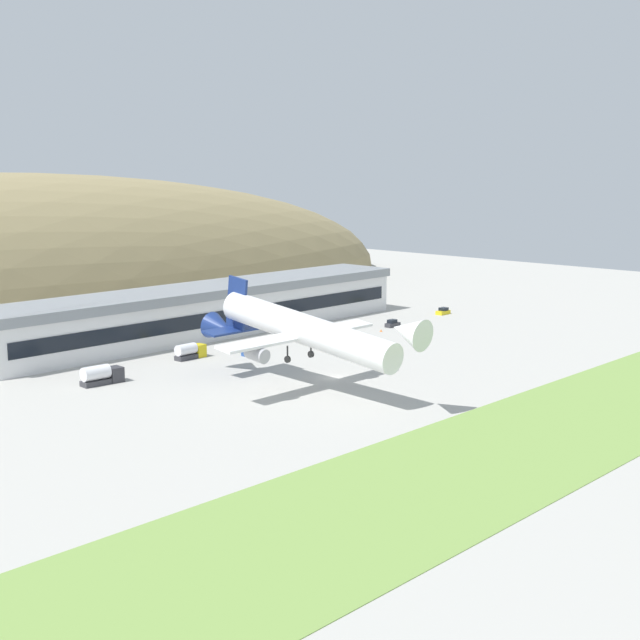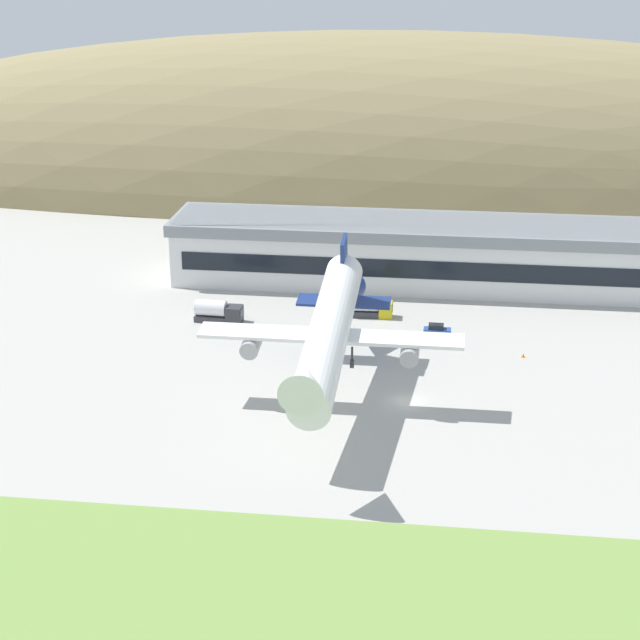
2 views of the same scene
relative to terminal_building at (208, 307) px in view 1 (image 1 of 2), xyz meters
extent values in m
plane|color=#ADAAA3|center=(-10.93, -46.39, -6.01)|extent=(371.47, 371.47, 0.00)
cube|color=#759947|center=(-10.93, -88.99, -5.97)|extent=(334.32, 27.21, 0.08)
cube|color=silver|center=(0.00, 0.02, -0.71)|extent=(103.13, 14.53, 10.59)
cube|color=gray|center=(0.00, 0.02, 3.63)|extent=(104.33, 15.73, 1.91)
cube|color=black|center=(0.00, -7.30, -1.24)|extent=(99.01, 0.16, 2.97)
cylinder|color=white|center=(-20.43, -49.80, 4.05)|extent=(4.87, 35.77, 9.02)
cone|color=white|center=(-20.43, -70.06, 6.46)|extent=(4.77, 5.88, 5.37)
cone|color=navy|center=(-20.43, -29.05, 1.59)|extent=(4.77, 6.85, 5.49)
cube|color=navy|center=(-20.43, -32.92, 6.55)|extent=(0.50, 5.42, 9.46)
cube|color=navy|center=(-20.43, -32.68, 2.02)|extent=(12.67, 3.43, 0.76)
cube|color=white|center=(-20.43, -48.04, 2.99)|extent=(32.37, 3.63, 0.87)
cylinder|color=#9E9EA3|center=(-30.14, -48.57, 1.50)|extent=(2.30, 3.85, 2.71)
cylinder|color=#9E9EA3|center=(-10.72, -48.57, 1.50)|extent=(2.30, 3.85, 2.71)
cylinder|color=#2D2D2D|center=(-23.11, -48.04, 0.55)|extent=(0.28, 0.28, 2.20)
cylinder|color=#2D2D2D|center=(-23.11, -48.04, -0.55)|extent=(0.45, 1.10, 1.10)
cylinder|color=#2D2D2D|center=(-17.75, -48.04, 0.55)|extent=(0.28, 0.28, 2.20)
cylinder|color=#2D2D2D|center=(-17.75, -48.04, -0.55)|extent=(0.45, 1.10, 1.10)
cylinder|color=#2D2D2D|center=(-20.43, -62.12, 2.33)|extent=(0.22, 0.22, 1.98)
cylinder|color=#2D2D2D|center=(-20.43, -62.12, 1.34)|extent=(0.30, 0.83, 0.82)
cube|color=gold|center=(56.25, -21.30, -5.55)|extent=(3.82, 1.95, 0.91)
cube|color=black|center=(56.44, -21.29, -4.73)|extent=(2.11, 1.64, 0.74)
cube|color=#333338|center=(34.44, -23.12, -5.54)|extent=(3.67, 1.74, 0.93)
cube|color=black|center=(34.25, -23.12, -4.70)|extent=(2.03, 1.46, 0.76)
cube|color=#264C99|center=(-7.83, -22.58, -5.59)|extent=(3.97, 1.70, 0.83)
cube|color=black|center=(-8.03, -22.58, -4.84)|extent=(2.19, 1.43, 0.68)
cube|color=gold|center=(-15.79, -16.48, -4.79)|extent=(2.11, 2.29, 2.43)
cube|color=black|center=(-14.75, -16.44, -4.35)|extent=(0.16, 1.88, 1.07)
cube|color=#38383D|center=(-18.93, -16.62, -5.56)|extent=(4.37, 2.17, 0.90)
cylinder|color=silver|center=(-18.93, -16.62, -4.06)|extent=(4.16, 2.27, 2.10)
cube|color=#333338|center=(-37.99, -21.71, -4.74)|extent=(2.41, 2.64, 2.54)
cube|color=black|center=(-36.82, -21.76, -4.28)|extent=(0.19, 2.15, 1.12)
cube|color=#38383D|center=(-41.55, -21.53, -5.56)|extent=(4.96, 2.51, 0.90)
cylinder|color=silver|center=(-41.55, -21.53, -3.90)|extent=(4.72, 2.63, 2.40)
cube|color=orange|center=(28.13, -24.96, -5.99)|extent=(0.52, 0.52, 0.03)
cone|color=orange|center=(28.13, -24.96, -5.70)|extent=(0.40, 0.40, 0.55)
cube|color=orange|center=(4.14, -29.84, -5.99)|extent=(0.52, 0.52, 0.03)
cone|color=orange|center=(4.14, -29.84, -5.70)|extent=(0.40, 0.40, 0.55)
camera|label=1|loc=(-119.95, -147.10, 29.94)|focal=50.00mm
camera|label=2|loc=(-6.15, -167.97, 50.40)|focal=60.00mm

